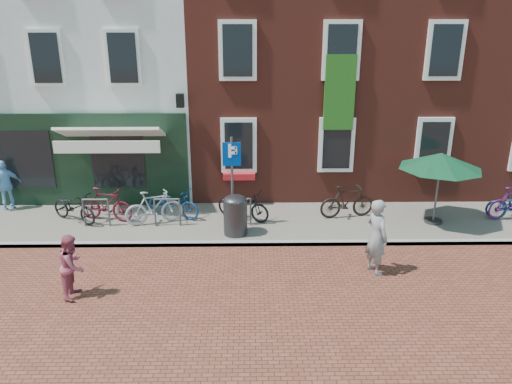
{
  "coord_description": "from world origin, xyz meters",
  "views": [
    {
      "loc": [
        0.82,
        -11.75,
        5.65
      ],
      "look_at": [
        1.0,
        0.84,
        1.23
      ],
      "focal_mm": 34.57,
      "sensor_mm": 36.0,
      "label": 1
    }
  ],
  "objects_px": {
    "woman": "(377,237)",
    "cafe_person": "(6,185)",
    "bicycle_3": "(154,207)",
    "bicycle_4": "(243,205)",
    "boy": "(73,266)",
    "bicycle_2": "(173,203)",
    "bicycle_5": "(347,201)",
    "bicycle_0": "(74,207)",
    "bicycle_1": "(106,204)",
    "parasol": "(441,158)",
    "parking_sign": "(232,168)",
    "litter_bin": "(235,213)"
  },
  "relations": [
    {
      "from": "litter_bin",
      "to": "bicycle_0",
      "type": "xyz_separation_m",
      "value": [
        -4.68,
        0.94,
        -0.17
      ]
    },
    {
      "from": "cafe_person",
      "to": "woman",
      "type": "bearing_deg",
      "value": 118.38
    },
    {
      "from": "bicycle_3",
      "to": "bicycle_5",
      "type": "height_order",
      "value": "same"
    },
    {
      "from": "parasol",
      "to": "bicycle_4",
      "type": "distance_m",
      "value": 5.71
    },
    {
      "from": "bicycle_3",
      "to": "bicycle_4",
      "type": "height_order",
      "value": "bicycle_3"
    },
    {
      "from": "woman",
      "to": "bicycle_0",
      "type": "xyz_separation_m",
      "value": [
        -8.0,
        2.95,
        -0.36
      ]
    },
    {
      "from": "litter_bin",
      "to": "bicycle_4",
      "type": "distance_m",
      "value": 1.09
    },
    {
      "from": "bicycle_1",
      "to": "parking_sign",
      "type": "bearing_deg",
      "value": -82.45
    },
    {
      "from": "bicycle_0",
      "to": "bicycle_5",
      "type": "relative_size",
      "value": 1.03
    },
    {
      "from": "woman",
      "to": "litter_bin",
      "type": "bearing_deg",
      "value": 35.17
    },
    {
      "from": "bicycle_0",
      "to": "bicycle_1",
      "type": "xyz_separation_m",
      "value": [
        0.91,
        0.07,
        0.05
      ]
    },
    {
      "from": "litter_bin",
      "to": "bicycle_1",
      "type": "relative_size",
      "value": 0.72
    },
    {
      "from": "bicycle_1",
      "to": "bicycle_3",
      "type": "height_order",
      "value": "same"
    },
    {
      "from": "boy",
      "to": "bicycle_2",
      "type": "distance_m",
      "value": 4.46
    },
    {
      "from": "cafe_person",
      "to": "bicycle_4",
      "type": "height_order",
      "value": "cafe_person"
    },
    {
      "from": "bicycle_2",
      "to": "bicycle_5",
      "type": "distance_m",
      "value": 5.12
    },
    {
      "from": "bicycle_4",
      "to": "cafe_person",
      "type": "bearing_deg",
      "value": 112.19
    },
    {
      "from": "bicycle_3",
      "to": "woman",
      "type": "bearing_deg",
      "value": -134.16
    },
    {
      "from": "parking_sign",
      "to": "cafe_person",
      "type": "xyz_separation_m",
      "value": [
        -6.97,
        1.41,
        -0.92
      ]
    },
    {
      "from": "woman",
      "to": "cafe_person",
      "type": "relative_size",
      "value": 1.17
    },
    {
      "from": "cafe_person",
      "to": "bicycle_3",
      "type": "bearing_deg",
      "value": 124.87
    },
    {
      "from": "parking_sign",
      "to": "woman",
      "type": "relative_size",
      "value": 1.42
    },
    {
      "from": "litter_bin",
      "to": "cafe_person",
      "type": "relative_size",
      "value": 0.76
    },
    {
      "from": "parking_sign",
      "to": "bicycle_5",
      "type": "relative_size",
      "value": 1.56
    },
    {
      "from": "litter_bin",
      "to": "parasol",
      "type": "height_order",
      "value": "parasol"
    },
    {
      "from": "litter_bin",
      "to": "boy",
      "type": "height_order",
      "value": "boy"
    },
    {
      "from": "bicycle_1",
      "to": "bicycle_2",
      "type": "height_order",
      "value": "bicycle_1"
    },
    {
      "from": "litter_bin",
      "to": "cafe_person",
      "type": "height_order",
      "value": "cafe_person"
    },
    {
      "from": "cafe_person",
      "to": "bicycle_3",
      "type": "xyz_separation_m",
      "value": [
        4.72,
        -1.23,
        -0.28
      ]
    },
    {
      "from": "bicycle_2",
      "to": "bicycle_3",
      "type": "distance_m",
      "value": 0.67
    },
    {
      "from": "litter_bin",
      "to": "bicycle_2",
      "type": "relative_size",
      "value": 0.7
    },
    {
      "from": "litter_bin",
      "to": "cafe_person",
      "type": "distance_m",
      "value": 7.34
    },
    {
      "from": "woman",
      "to": "bicycle_0",
      "type": "height_order",
      "value": "woman"
    },
    {
      "from": "boy",
      "to": "bicycle_2",
      "type": "xyz_separation_m",
      "value": [
        1.52,
        4.19,
        -0.16
      ]
    },
    {
      "from": "boy",
      "to": "bicycle_5",
      "type": "distance_m",
      "value": 7.81
    },
    {
      "from": "litter_bin",
      "to": "bicycle_4",
      "type": "bearing_deg",
      "value": 79.47
    },
    {
      "from": "bicycle_4",
      "to": "bicycle_5",
      "type": "relative_size",
      "value": 1.03
    },
    {
      "from": "parking_sign",
      "to": "bicycle_0",
      "type": "xyz_separation_m",
      "value": [
        -4.58,
        0.36,
        -1.25
      ]
    },
    {
      "from": "cafe_person",
      "to": "bicycle_0",
      "type": "xyz_separation_m",
      "value": [
        2.38,
        -1.05,
        -0.33
      ]
    },
    {
      "from": "parasol",
      "to": "cafe_person",
      "type": "height_order",
      "value": "parasol"
    },
    {
      "from": "parking_sign",
      "to": "bicycle_2",
      "type": "relative_size",
      "value": 1.51
    },
    {
      "from": "bicycle_0",
      "to": "bicycle_4",
      "type": "distance_m",
      "value": 4.88
    },
    {
      "from": "woman",
      "to": "bicycle_1",
      "type": "height_order",
      "value": "woman"
    },
    {
      "from": "parasol",
      "to": "boy",
      "type": "relative_size",
      "value": 1.64
    },
    {
      "from": "bicycle_2",
      "to": "bicycle_5",
      "type": "bearing_deg",
      "value": -67.72
    },
    {
      "from": "litter_bin",
      "to": "woman",
      "type": "xyz_separation_m",
      "value": [
        3.32,
        -2.02,
        0.2
      ]
    },
    {
      "from": "litter_bin",
      "to": "bicycle_2",
      "type": "xyz_separation_m",
      "value": [
        -1.86,
        1.22,
        -0.17
      ]
    },
    {
      "from": "parking_sign",
      "to": "bicycle_4",
      "type": "bearing_deg",
      "value": 59.22
    },
    {
      "from": "bicycle_2",
      "to": "bicycle_5",
      "type": "relative_size",
      "value": 1.03
    },
    {
      "from": "woman",
      "to": "boy",
      "type": "xyz_separation_m",
      "value": [
        -6.71,
        -0.95,
        -0.2
      ]
    }
  ]
}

